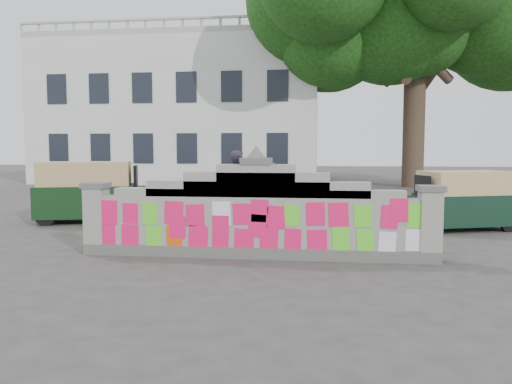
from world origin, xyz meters
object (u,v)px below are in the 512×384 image
cyclist_bike (239,214)px  pedestrian (269,198)px  rickshaw_right (463,199)px  cyclist_rider (239,199)px  rickshaw_left (89,191)px

cyclist_bike → pedestrian: size_ratio=1.13×
cyclist_bike → rickshaw_right: bearing=-68.0°
cyclist_rider → cyclist_bike: bearing=-84.0°
rickshaw_left → pedestrian: bearing=-33.4°
cyclist_rider → rickshaw_left: bearing=75.1°
rickshaw_left → cyclist_rider: bearing=-38.3°
rickshaw_left → rickshaw_right: size_ratio=1.14×
pedestrian → rickshaw_left: bearing=-135.1°
rickshaw_right → cyclist_bike: bearing=-2.2°
cyclist_rider → pedestrian: bearing=-64.7°
cyclist_rider → rickshaw_right: (5.25, 1.50, -0.10)m
cyclist_bike → rickshaw_right: (5.25, 1.50, 0.24)m
cyclist_bike → rickshaw_left: rickshaw_left is taller
rickshaw_left → rickshaw_right: (9.60, -0.16, -0.10)m
cyclist_rider → rickshaw_right: 5.47m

